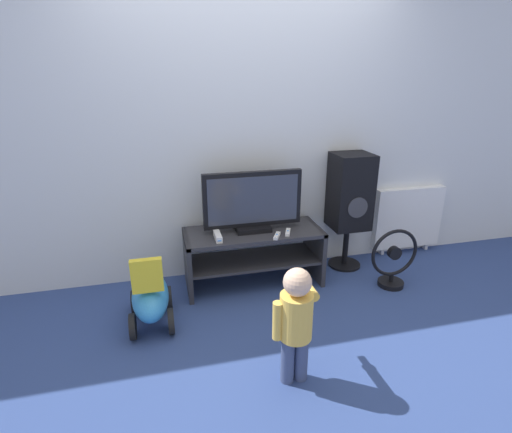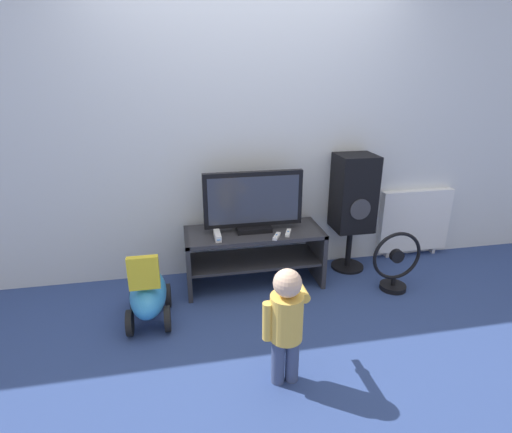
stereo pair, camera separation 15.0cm
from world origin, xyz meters
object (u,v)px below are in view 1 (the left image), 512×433
at_px(television, 253,202).
at_px(speaker_tower, 350,194).
at_px(radiator, 408,218).
at_px(ride_on_toy, 150,297).
at_px(remote_primary, 288,232).
at_px(remote_secondary, 277,236).
at_px(floor_fan, 393,261).
at_px(game_console, 218,236).
at_px(child, 296,316).

bearing_deg(television, speaker_tower, 5.32).
bearing_deg(speaker_tower, radiator, 10.65).
bearing_deg(ride_on_toy, remote_primary, 13.84).
height_order(remote_secondary, floor_fan, floor_fan).
relative_size(remote_secondary, ride_on_toy, 0.23).
height_order(remote_primary, speaker_tower, speaker_tower).
distance_m(speaker_tower, floor_fan, 0.67).
distance_m(game_console, remote_primary, 0.57).
xyz_separation_m(game_console, radiator, (1.92, 0.34, -0.14)).
height_order(child, speaker_tower, speaker_tower).
distance_m(child, floor_fan, 1.44).
xyz_separation_m(game_console, floor_fan, (1.42, -0.23, -0.27)).
xyz_separation_m(television, floor_fan, (1.12, -0.35, -0.49)).
relative_size(speaker_tower, radiator, 1.49).
bearing_deg(remote_primary, floor_fan, -13.88).
bearing_deg(game_console, television, 21.29).
bearing_deg(remote_secondary, remote_primary, 24.85).
height_order(remote_primary, floor_fan, floor_fan).
distance_m(television, speaker_tower, 0.90).
distance_m(remote_secondary, ride_on_toy, 1.05).
xyz_separation_m(speaker_tower, radiator, (0.72, 0.13, -0.34)).
bearing_deg(game_console, remote_primary, -2.24).
bearing_deg(radiator, remote_primary, -165.12).
bearing_deg(child, floor_fan, 35.64).
xyz_separation_m(remote_primary, remote_secondary, (-0.11, -0.05, 0.00)).
relative_size(game_console, ride_on_toy, 0.31).
distance_m(television, game_console, 0.40).
relative_size(television, child, 1.10).
distance_m(remote_primary, child, 1.08).
distance_m(child, ride_on_toy, 1.13).
relative_size(game_console, child, 0.24).
distance_m(television, remote_secondary, 0.34).
relative_size(television, speaker_tower, 0.76).
distance_m(game_console, child, 1.10).
bearing_deg(television, ride_on_toy, -153.87).
distance_m(remote_primary, ride_on_toy, 1.17).
bearing_deg(remote_secondary, floor_fan, -9.54).
height_order(television, floor_fan, television).
relative_size(child, floor_fan, 1.42).
bearing_deg(ride_on_toy, speaker_tower, 15.93).
distance_m(remote_primary, remote_secondary, 0.12).
xyz_separation_m(child, ride_on_toy, (-0.80, 0.77, -0.21)).
relative_size(remote_primary, ride_on_toy, 0.23).
bearing_deg(ride_on_toy, child, -43.72).
relative_size(game_console, remote_secondary, 1.36).
height_order(television, child, television).
relative_size(television, game_console, 4.54).
xyz_separation_m(ride_on_toy, radiator, (2.46, 0.63, 0.14)).
xyz_separation_m(television, ride_on_toy, (-0.84, -0.41, -0.50)).
bearing_deg(remote_primary, game_console, 177.76).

